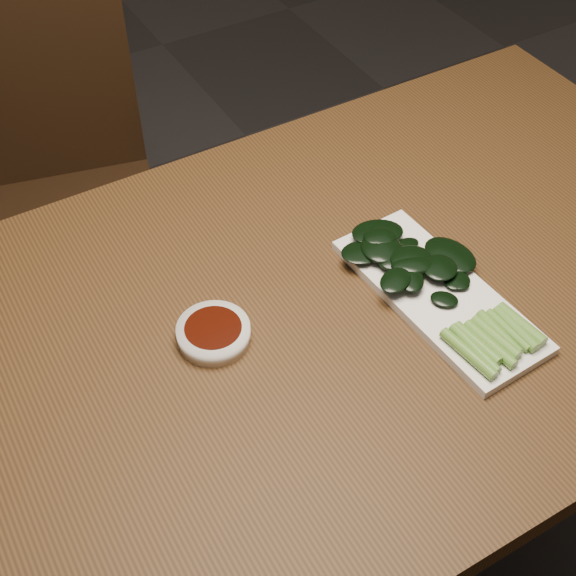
% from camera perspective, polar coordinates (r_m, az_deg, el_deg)
% --- Properties ---
extents(ground, '(6.00, 6.00, 0.00)m').
position_cam_1_polar(ground, '(1.75, 1.75, -17.89)').
color(ground, '#282626').
rests_on(ground, ground).
extents(table, '(1.40, 0.80, 0.75)m').
position_cam_1_polar(table, '(1.17, 2.48, -3.51)').
color(table, '#442A13').
rests_on(table, ground).
extents(chair_far, '(0.48, 0.48, 0.89)m').
position_cam_1_polar(chair_far, '(1.78, -15.96, 6.80)').
color(chair_far, black).
rests_on(chair_far, ground).
extents(sauce_bowl, '(0.10, 0.10, 0.02)m').
position_cam_1_polar(sauce_bowl, '(1.07, -5.31, -3.20)').
color(sauce_bowl, white).
rests_on(sauce_bowl, table).
extents(serving_plate, '(0.15, 0.33, 0.01)m').
position_cam_1_polar(serving_plate, '(1.14, 10.65, -0.49)').
color(serving_plate, white).
rests_on(serving_plate, table).
extents(gai_lan, '(0.18, 0.33, 0.02)m').
position_cam_1_polar(gai_lan, '(1.13, 10.16, 0.64)').
color(gai_lan, '#5D9332').
rests_on(gai_lan, serving_plate).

